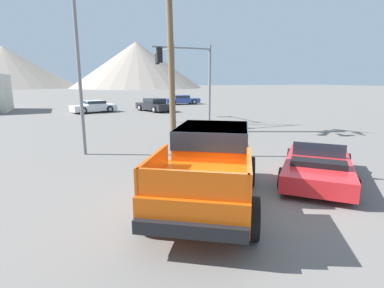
{
  "coord_description": "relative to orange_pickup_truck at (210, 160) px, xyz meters",
  "views": [
    {
      "loc": [
        -3.49,
        -6.17,
        3.0
      ],
      "look_at": [
        -0.36,
        1.09,
        1.32
      ],
      "focal_mm": 28.0,
      "sensor_mm": 36.0,
      "label": 1
    }
  ],
  "objects": [
    {
      "name": "parked_car_white",
      "position": [
        -0.59,
        23.35,
        -0.45
      ],
      "size": [
        4.36,
        2.7,
        1.13
      ],
      "rotation": [
        0.0,
        0.0,
        1.83
      ],
      "color": "white",
      "rests_on": "ground_plane"
    },
    {
      "name": "palm_tree_tall",
      "position": [
        2.61,
        10.18,
        5.64
      ],
      "size": [
        2.68,
        2.44,
        9.09
      ],
      "color": "brown",
      "rests_on": "ground_plane"
    },
    {
      "name": "street_lamp_post",
      "position": [
        -2.62,
        6.26,
        3.96
      ],
      "size": [
        0.9,
        0.24,
        8.41
      ],
      "color": "slate",
      "rests_on": "ground_plane"
    },
    {
      "name": "orange_pickup_truck",
      "position": [
        0.0,
        0.0,
        0.0
      ],
      "size": [
        4.48,
        5.43,
        1.8
      ],
      "rotation": [
        0.0,
        0.0,
        -0.58
      ],
      "color": "#CC4C0C",
      "rests_on": "ground_plane"
    },
    {
      "name": "red_convertible_car",
      "position": [
        3.63,
        -0.05,
        -0.62
      ],
      "size": [
        4.24,
        4.19,
        1.07
      ],
      "rotation": [
        0.0,
        0.0,
        -0.8
      ],
      "color": "red",
      "rests_on": "ground_plane"
    },
    {
      "name": "ground_plane",
      "position": [
        0.16,
        -0.39,
        -1.03
      ],
      "size": [
        320.0,
        320.0,
        0.0
      ],
      "primitive_type": "plane",
      "color": "slate"
    },
    {
      "name": "traffic_light_crosswalk",
      "position": [
        4.09,
        15.62,
        2.84
      ],
      "size": [
        0.38,
        4.48,
        5.48
      ],
      "rotation": [
        0.0,
        0.0,
        1.57
      ],
      "color": "slate",
      "rests_on": "ground_plane"
    },
    {
      "name": "traffic_light_main",
      "position": [
        4.32,
        11.86,
        2.68
      ],
      "size": [
        4.05,
        0.38,
        5.27
      ],
      "rotation": [
        0.0,
        0.0,
        3.14
      ],
      "color": "slate",
      "rests_on": "ground_plane"
    },
    {
      "name": "parked_car_blue",
      "position": [
        10.67,
        29.25,
        -0.44
      ],
      "size": [
        4.51,
        2.09,
        1.15
      ],
      "rotation": [
        0.0,
        0.0,
        4.67
      ],
      "color": "#334C9E",
      "rests_on": "ground_plane"
    },
    {
      "name": "distant_mountain_range",
      "position": [
        7.46,
        122.57,
        6.79
      ],
      "size": [
        101.54,
        71.91,
        17.7
      ],
      "color": "gray",
      "rests_on": "ground_plane"
    },
    {
      "name": "parked_car_dark",
      "position": [
        5.01,
        22.18,
        -0.39
      ],
      "size": [
        2.87,
        4.63,
        1.26
      ],
      "rotation": [
        0.0,
        0.0,
        0.29
      ],
      "color": "#232328",
      "rests_on": "ground_plane"
    }
  ]
}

